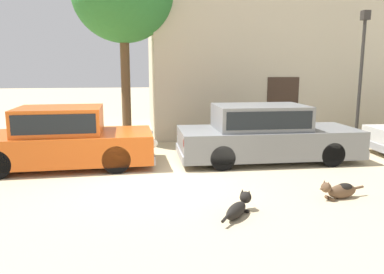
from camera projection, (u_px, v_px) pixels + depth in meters
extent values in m
plane|color=#CCB78E|center=(154.00, 181.00, 8.11)|extent=(80.00, 80.00, 0.00)
cube|color=#D15619|center=(63.00, 147.00, 9.18)|extent=(4.35, 1.96, 0.69)
cube|color=#D15619|center=(60.00, 120.00, 9.05)|extent=(2.02, 1.63, 0.63)
cube|color=black|center=(60.00, 120.00, 9.05)|extent=(1.87, 1.65, 0.44)
cube|color=#999BA0|center=(151.00, 153.00, 9.58)|extent=(0.18, 1.79, 0.20)
sphere|color=silver|center=(150.00, 133.00, 10.23)|extent=(0.20, 0.20, 0.20)
sphere|color=silver|center=(154.00, 144.00, 8.81)|extent=(0.20, 0.20, 0.20)
cylinder|color=black|center=(118.00, 145.00, 10.22)|extent=(0.66, 0.22, 0.65)
cylinder|color=black|center=(116.00, 159.00, 8.64)|extent=(0.66, 0.22, 0.65)
cylinder|color=black|center=(17.00, 149.00, 9.78)|extent=(0.66, 0.22, 0.65)
cube|color=slate|center=(267.00, 142.00, 9.82)|extent=(4.62, 1.86, 0.70)
cube|color=slate|center=(260.00, 117.00, 9.67)|extent=(2.32, 1.58, 0.62)
cube|color=black|center=(260.00, 116.00, 9.67)|extent=(2.13, 1.60, 0.43)
cube|color=#999BA0|center=(348.00, 148.00, 10.15)|extent=(0.14, 1.77, 0.20)
cube|color=#999BA0|center=(181.00, 153.00, 9.57)|extent=(0.14, 1.77, 0.20)
sphere|color=silver|center=(337.00, 129.00, 10.79)|extent=(0.20, 0.20, 0.20)
sphere|color=silver|center=(366.00, 139.00, 9.38)|extent=(0.20, 0.20, 0.20)
cube|color=red|center=(178.00, 132.00, 10.26)|extent=(0.04, 0.18, 0.18)
cube|color=red|center=(184.00, 143.00, 8.73)|extent=(0.04, 0.18, 0.18)
cylinder|color=black|center=(304.00, 142.00, 10.81)|extent=(0.61, 0.21, 0.61)
cylinder|color=black|center=(332.00, 154.00, 9.25)|extent=(0.61, 0.21, 0.61)
cylinder|color=black|center=(210.00, 144.00, 10.46)|extent=(0.61, 0.21, 0.61)
cylinder|color=black|center=(222.00, 158.00, 8.89)|extent=(0.61, 0.21, 0.61)
cube|color=#999BA0|center=(378.00, 147.00, 10.30)|extent=(0.21, 1.69, 0.20)
cube|color=red|center=(365.00, 130.00, 10.96)|extent=(0.05, 0.18, 0.18)
cube|color=#BCB299|center=(304.00, 14.00, 14.98)|extent=(12.28, 5.50, 9.03)
cube|color=#38281E|center=(282.00, 109.00, 12.66)|extent=(1.10, 0.02, 2.10)
cylinder|color=brown|center=(332.00, 199.00, 6.86)|extent=(0.08, 0.11, 0.06)
cylinder|color=brown|center=(327.00, 197.00, 6.98)|extent=(0.08, 0.11, 0.06)
ellipsoid|color=brown|center=(342.00, 191.00, 6.98)|extent=(0.63, 0.31, 0.27)
ellipsoid|color=black|center=(344.00, 187.00, 6.99)|extent=(0.36, 0.25, 0.15)
sphere|color=brown|center=(326.00, 188.00, 6.85)|extent=(0.19, 0.19, 0.19)
cone|color=brown|center=(322.00, 189.00, 6.82)|extent=(0.12, 0.12, 0.10)
cone|color=brown|center=(328.00, 184.00, 6.78)|extent=(0.08, 0.08, 0.08)
cone|color=brown|center=(324.00, 182.00, 6.89)|extent=(0.08, 0.08, 0.08)
cylinder|color=brown|center=(358.00, 188.00, 7.10)|extent=(0.22, 0.09, 0.06)
cylinder|color=black|center=(240.00, 210.00, 6.36)|extent=(0.12, 0.11, 0.06)
cylinder|color=black|center=(246.00, 211.00, 6.30)|extent=(0.12, 0.11, 0.06)
ellipsoid|color=black|center=(236.00, 211.00, 6.08)|extent=(0.55, 0.62, 0.24)
sphere|color=black|center=(246.00, 197.00, 6.38)|extent=(0.20, 0.20, 0.20)
cone|color=black|center=(248.00, 196.00, 6.47)|extent=(0.16, 0.16, 0.11)
cone|color=black|center=(242.00, 192.00, 6.40)|extent=(0.10, 0.10, 0.09)
cone|color=black|center=(249.00, 193.00, 6.34)|extent=(0.10, 0.10, 0.09)
cylinder|color=black|center=(226.00, 218.00, 5.74)|extent=(0.18, 0.21, 0.09)
cylinder|color=#2D2B28|center=(360.00, 84.00, 11.66)|extent=(0.10, 0.10, 3.83)
cube|color=#2D2B28|center=(366.00, 15.00, 11.29)|extent=(0.22, 0.22, 0.28)
sphere|color=silver|center=(366.00, 15.00, 11.29)|extent=(0.18, 0.18, 0.18)
cylinder|color=brown|center=(126.00, 89.00, 12.07)|extent=(0.29, 0.29, 3.48)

